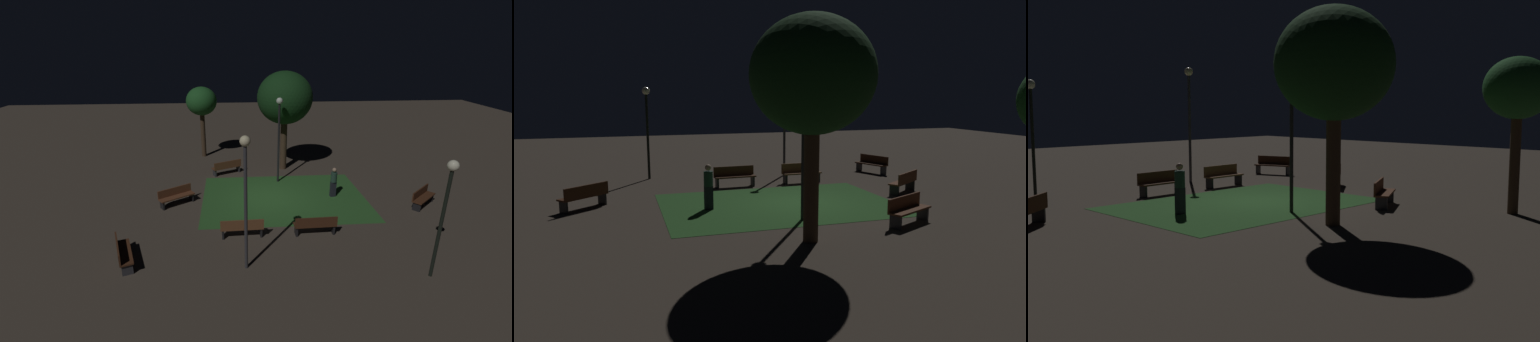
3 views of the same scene
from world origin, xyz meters
The scene contains 14 objects.
ground_plane centered at (0.00, 0.00, 0.00)m, with size 60.00×60.00×0.00m, color #473D33.
grass_lawn centered at (0.78, 0.09, 0.01)m, with size 8.48×6.11×0.01m, color #2D6028.
bench_lawn_edge centered at (-1.55, -3.72, 0.48)m, with size 1.81×0.54×0.88m.
bench_by_lamp centered at (1.56, -3.72, 0.48)m, with size 1.81×0.54×0.88m.
bench_corner centered at (7.54, -1.32, 0.48)m, with size 1.68×1.54×0.88m.
bench_back_row centered at (-6.03, -5.20, 0.48)m, with size 1.07×1.86×0.88m.
bench_near_trees centered at (-4.74, -0.30, 0.48)m, with size 1.76×1.41×0.88m.
bench_front_left centered at (-2.22, 3.76, 0.48)m, with size 1.83×1.22×0.88m.
tree_back_left centered at (1.37, 4.53, 4.49)m, with size 3.36×3.36×6.12m.
tree_back_right centered at (-3.87, 7.50, 3.82)m, with size 2.08×2.08×4.87m.
lamp_post_near_wall centered at (4.99, -6.76, 2.95)m, with size 0.36×0.36×4.32m.
lamp_post_plaza_east centered at (-1.47, -5.82, 3.34)m, with size 0.36×0.36×4.98m.
lamp_post_plaza_west centered at (0.75, 2.34, 3.29)m, with size 0.36×0.36×4.89m.
pedestrian centered at (3.39, 0.07, 0.85)m, with size 0.32×0.32×1.61m.
Camera 1 is at (-1.90, -16.55, 7.82)m, focal length 24.56 mm.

